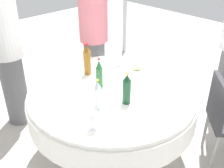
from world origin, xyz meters
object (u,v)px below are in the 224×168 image
(wine_glass_outer, at_px, (119,55))
(person_left, at_px, (94,37))
(bottle_clear_south, at_px, (97,95))
(wine_glass_left, at_px, (93,116))
(bottle_amber_right, at_px, (87,60))
(plate_mid, at_px, (67,93))
(bottle_green_left, at_px, (99,75))
(dining_table, at_px, (112,103))
(plate_east, at_px, (137,69))
(bottle_dark_green_rear, at_px, (127,89))
(person_south, at_px, (7,53))

(wine_glass_outer, height_order, person_left, person_left)
(bottle_clear_south, height_order, wine_glass_outer, bottle_clear_south)
(bottle_clear_south, bearing_deg, wine_glass_outer, -147.13)
(person_left, bearing_deg, wine_glass_left, -98.65)
(bottle_clear_south, relative_size, bottle_amber_right, 0.81)
(plate_mid, bearing_deg, bottle_clear_south, 98.53)
(bottle_clear_south, distance_m, bottle_green_left, 0.31)
(dining_table, height_order, bottle_green_left, bottle_green_left)
(dining_table, height_order, bottle_clear_south, bottle_clear_south)
(bottle_amber_right, distance_m, bottle_green_left, 0.30)
(wine_glass_outer, relative_size, plate_mid, 0.73)
(plate_east, bearing_deg, person_left, -99.04)
(person_left, bearing_deg, wine_glass_outer, -74.13)
(plate_east, bearing_deg, bottle_amber_right, -35.81)
(bottle_green_left, bearing_deg, person_left, -127.74)
(bottle_amber_right, distance_m, person_left, 0.74)
(bottle_dark_green_rear, xyz_separation_m, bottle_clear_south, (0.22, -0.11, -0.01))
(bottle_clear_south, distance_m, wine_glass_outer, 0.79)
(bottle_clear_south, bearing_deg, dining_table, -155.59)
(bottle_green_left, height_order, person_left, person_left)
(bottle_green_left, xyz_separation_m, plate_east, (-0.50, 0.00, -0.12))
(bottle_clear_south, bearing_deg, bottle_green_left, -134.17)
(plate_east, bearing_deg, wine_glass_left, 23.49)
(dining_table, xyz_separation_m, plate_mid, (0.33, -0.22, 0.15))
(wine_glass_outer, xyz_separation_m, person_south, (0.80, -0.84, 0.00))
(bottle_green_left, height_order, wine_glass_left, bottle_green_left)
(bottle_dark_green_rear, relative_size, bottle_amber_right, 0.86)
(bottle_dark_green_rear, bearing_deg, wine_glass_left, 9.34)
(bottle_amber_right, height_order, wine_glass_outer, bottle_amber_right)
(wine_glass_left, bearing_deg, bottle_dark_green_rear, -170.66)
(bottle_dark_green_rear, height_order, plate_mid, bottle_dark_green_rear)
(bottle_clear_south, bearing_deg, wine_glass_left, 42.21)
(plate_mid, xyz_separation_m, person_south, (0.08, -0.93, 0.11))
(dining_table, bearing_deg, wine_glass_outer, -141.98)
(plate_mid, distance_m, person_left, 1.13)
(wine_glass_left, distance_m, plate_mid, 0.55)
(bottle_green_left, bearing_deg, person_south, -71.86)
(person_left, bearing_deg, bottle_green_left, -95.79)
(bottle_dark_green_rear, xyz_separation_m, bottle_amber_right, (-0.10, -0.61, 0.02))
(dining_table, distance_m, person_left, 1.09)
(bottle_clear_south, bearing_deg, bottle_amber_right, -121.74)
(bottle_clear_south, height_order, plate_east, bottle_clear_south)
(bottle_green_left, xyz_separation_m, wine_glass_left, (0.40, 0.39, -0.03))
(bottle_dark_green_rear, height_order, bottle_green_left, bottle_green_left)
(dining_table, distance_m, wine_glass_left, 0.61)
(bottle_amber_right, bearing_deg, bottle_dark_green_rear, 81.02)
(person_south, bearing_deg, wine_glass_outer, -66.05)
(plate_east, height_order, person_left, person_left)
(person_left, bearing_deg, bottle_clear_south, -97.27)
(plate_east, bearing_deg, bottle_green_left, -0.12)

